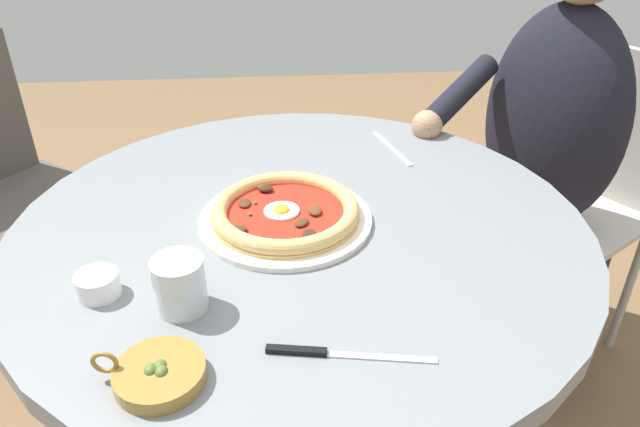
# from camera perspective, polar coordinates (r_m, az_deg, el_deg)

# --- Properties ---
(dining_table) EXTENTS (1.00, 1.00, 0.73)m
(dining_table) POSITION_cam_1_polar(r_m,az_deg,el_deg) (1.09, -1.79, -5.78)
(dining_table) COLOR gray
(dining_table) RESTS_ON ground
(pizza_on_plate) EXTENTS (0.30, 0.30, 0.04)m
(pizza_on_plate) POSITION_cam_1_polar(r_m,az_deg,el_deg) (1.02, -3.35, 0.09)
(pizza_on_plate) COLOR white
(pizza_on_plate) RESTS_ON dining_table
(water_glass) EXTENTS (0.07, 0.07, 0.08)m
(water_glass) POSITION_cam_1_polar(r_m,az_deg,el_deg) (0.85, -13.30, -6.95)
(water_glass) COLOR silver
(water_glass) RESTS_ON dining_table
(steak_knife) EXTENTS (0.05, 0.22, 0.01)m
(steak_knife) POSITION_cam_1_polar(r_m,az_deg,el_deg) (0.77, 0.47, -13.27)
(steak_knife) COLOR silver
(steak_knife) RESTS_ON dining_table
(ramekin_capers) EXTENTS (0.06, 0.06, 0.03)m
(ramekin_capers) POSITION_cam_1_polar(r_m,az_deg,el_deg) (0.91, -20.62, -6.33)
(ramekin_capers) COLOR white
(ramekin_capers) RESTS_ON dining_table
(olive_pan) EXTENTS (0.11, 0.14, 0.05)m
(olive_pan) POSITION_cam_1_polar(r_m,az_deg,el_deg) (0.76, -15.29, -14.64)
(olive_pan) COLOR olive
(olive_pan) RESTS_ON dining_table
(fork_utensil) EXTENTS (0.18, 0.06, 0.00)m
(fork_utensil) POSITION_cam_1_polar(r_m,az_deg,el_deg) (1.30, 6.91, 6.27)
(fork_utensil) COLOR #BCBCC1
(fork_utensil) RESTS_ON dining_table
(diner_person) EXTENTS (0.44, 0.58, 1.17)m
(diner_person) POSITION_cam_1_polar(r_m,az_deg,el_deg) (1.64, 20.08, 1.60)
(diner_person) COLOR #282833
(diner_person) RESTS_ON ground
(cafe_chair_diner) EXTENTS (0.60, 0.60, 0.87)m
(cafe_chair_diner) POSITION_cam_1_polar(r_m,az_deg,el_deg) (1.75, 22.87, 3.02)
(cafe_chair_diner) COLOR beige
(cafe_chair_diner) RESTS_ON ground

